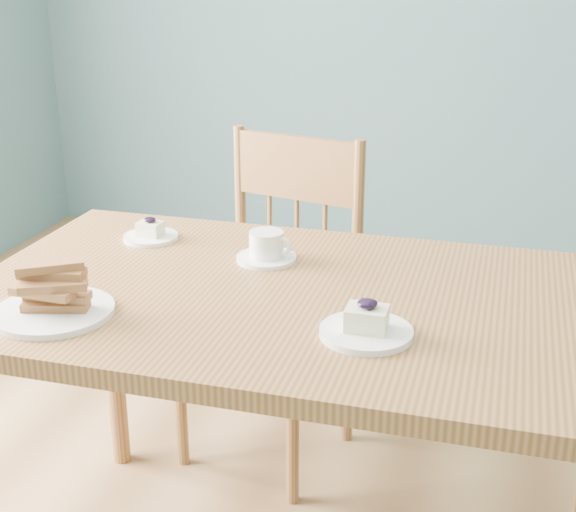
# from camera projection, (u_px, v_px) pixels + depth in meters

# --- Properties ---
(room) EXTENTS (5.01, 5.01, 2.71)m
(room) POSITION_uv_depth(u_px,v_px,m) (512.00, 28.00, 1.43)
(room) COLOR #AA804F
(room) RESTS_ON ground
(dining_table) EXTENTS (1.48, 0.85, 0.79)m
(dining_table) POSITION_uv_depth(u_px,v_px,m) (304.00, 327.00, 1.75)
(dining_table) COLOR #A46F3E
(dining_table) RESTS_ON ground
(dining_chair) EXTENTS (0.53, 0.52, 0.98)m
(dining_chair) POSITION_uv_depth(u_px,v_px,m) (273.00, 300.00, 2.40)
(dining_chair) COLOR #A46F3E
(dining_chair) RESTS_ON ground
(cheesecake_plate_near) EXTENTS (0.18, 0.18, 0.08)m
(cheesecake_plate_near) POSITION_uv_depth(u_px,v_px,m) (366.00, 326.00, 1.52)
(cheesecake_plate_near) COLOR white
(cheesecake_plate_near) RESTS_ON dining_table
(cheesecake_plate_far) EXTENTS (0.14, 0.14, 0.06)m
(cheesecake_plate_far) POSITION_uv_depth(u_px,v_px,m) (151.00, 233.00, 2.04)
(cheesecake_plate_far) COLOR white
(cheesecake_plate_far) RESTS_ON dining_table
(coffee_cup) EXTENTS (0.14, 0.14, 0.07)m
(coffee_cup) POSITION_uv_depth(u_px,v_px,m) (267.00, 248.00, 1.90)
(coffee_cup) COLOR white
(coffee_cup) RESTS_ON dining_table
(biscotti_plate) EXTENTS (0.24, 0.24, 0.11)m
(biscotti_plate) POSITION_uv_depth(u_px,v_px,m) (52.00, 298.00, 1.61)
(biscotti_plate) COLOR white
(biscotti_plate) RESTS_ON dining_table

